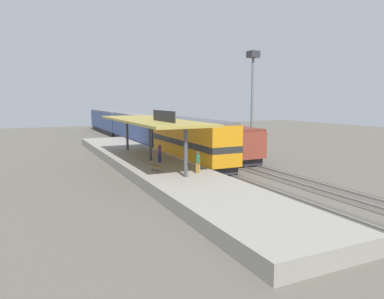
{
  "coord_description": "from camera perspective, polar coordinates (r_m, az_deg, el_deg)",
  "views": [
    {
      "loc": [
        -15.08,
        -31.2,
        6.49
      ],
      "look_at": [
        -1.38,
        -2.27,
        2.0
      ],
      "focal_mm": 33.29,
      "sensor_mm": 36.0,
      "label": 1
    }
  ],
  "objects": [
    {
      "name": "track_near",
      "position": [
        35.25,
        0.45,
        -2.57
      ],
      "size": [
        3.2,
        110.0,
        0.16
      ],
      "color": "#4E4941",
      "rests_on": "ground"
    },
    {
      "name": "track_far",
      "position": [
        37.45,
        6.8,
        -2.0
      ],
      "size": [
        3.2,
        110.0,
        0.16
      ],
      "color": "#4E4941",
      "rests_on": "ground"
    },
    {
      "name": "person_walking",
      "position": [
        32.04,
        -5.23,
        -0.37
      ],
      "size": [
        0.34,
        0.34,
        1.71
      ],
      "color": "navy",
      "rests_on": "platform"
    },
    {
      "name": "ground_plane",
      "position": [
        36.16,
        3.3,
        -2.37
      ],
      "size": [
        120.0,
        120.0,
        0.0
      ],
      "primitive_type": "plane",
      "color": "#5B564C"
    },
    {
      "name": "platform_bench",
      "position": [
        27.87,
        -5.88,
        -2.7
      ],
      "size": [
        0.44,
        1.7,
        0.5
      ],
      "color": "#333338",
      "rests_on": "platform"
    },
    {
      "name": "freight_car",
      "position": [
        39.22,
        4.97,
        1.34
      ],
      "size": [
        2.8,
        12.0,
        3.54
      ],
      "color": "#28282D",
      "rests_on": "track_far"
    },
    {
      "name": "person_waiting",
      "position": [
        27.15,
        0.95,
        -1.85
      ],
      "size": [
        0.34,
        0.34,
        1.71
      ],
      "color": "olive",
      "rests_on": "platform"
    },
    {
      "name": "platform",
      "position": [
        33.46,
        -6.67,
        -2.47
      ],
      "size": [
        6.0,
        44.0,
        0.9
      ],
      "primitive_type": "cube",
      "color": "gray",
      "rests_on": "ground"
    },
    {
      "name": "locomotive",
      "position": [
        35.73,
        -0.2,
        1.43
      ],
      "size": [
        2.93,
        14.43,
        4.44
      ],
      "color": "#28282D",
      "rests_on": "track_near"
    },
    {
      "name": "passenger_carriage_front",
      "position": [
        52.52,
        -8.59,
        3.33
      ],
      "size": [
        2.9,
        20.0,
        4.24
      ],
      "color": "#28282D",
      "rests_on": "track_near"
    },
    {
      "name": "light_mast",
      "position": [
        40.07,
        9.68,
        10.6
      ],
      "size": [
        1.1,
        1.1,
        11.7
      ],
      "color": "slate",
      "rests_on": "ground"
    },
    {
      "name": "passenger_carriage_rear",
      "position": [
        72.64,
        -13.36,
        4.47
      ],
      "size": [
        2.9,
        20.0,
        4.24
      ],
      "color": "#28282D",
      "rests_on": "track_near"
    },
    {
      "name": "station_canopy",
      "position": [
        32.88,
        -6.73,
        4.52
      ],
      "size": [
        5.2,
        18.0,
        4.7
      ],
      "color": "#47474C",
      "rests_on": "platform"
    }
  ]
}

